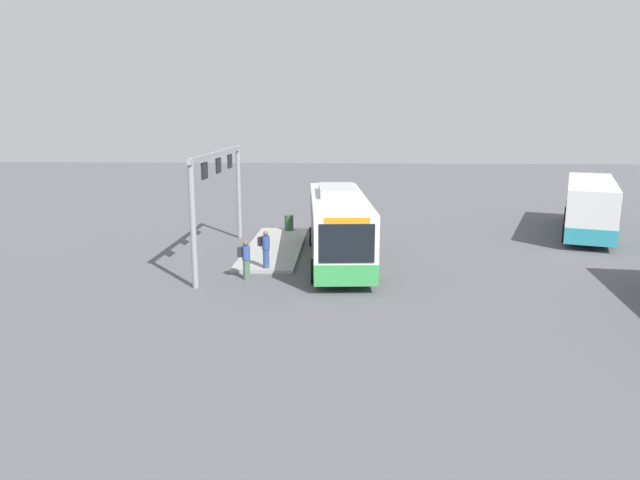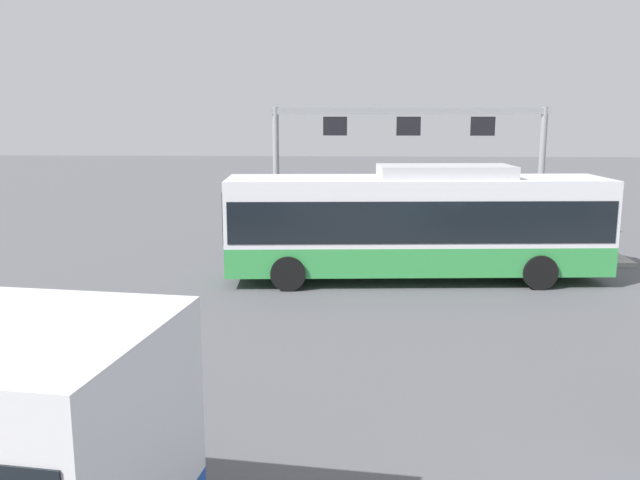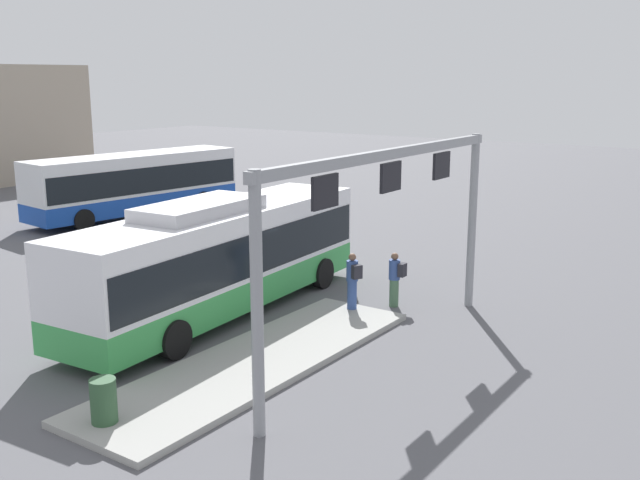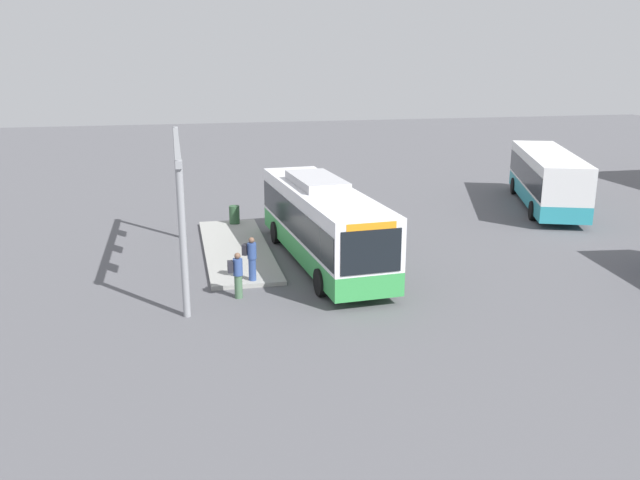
# 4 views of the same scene
# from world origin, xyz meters

# --- Properties ---
(ground_plane) EXTENTS (120.00, 120.00, 0.00)m
(ground_plane) POSITION_xyz_m (0.00, 0.00, 0.00)
(ground_plane) COLOR #56565B
(platform_curb) EXTENTS (10.00, 2.80, 0.16)m
(platform_curb) POSITION_xyz_m (-2.43, -3.34, 0.08)
(platform_curb) COLOR #9E9E99
(platform_curb) RESTS_ON ground
(bus_main) EXTENTS (11.37, 3.31, 3.46)m
(bus_main) POSITION_xyz_m (-0.01, -0.00, 1.81)
(bus_main) COLOR green
(bus_main) RESTS_ON ground
(bus_background_right) EXTENTS (11.02, 6.11, 3.10)m
(bus_background_right) POSITION_xyz_m (-7.34, 14.58, 1.78)
(bus_background_right) COLOR teal
(bus_background_right) RESTS_ON ground
(person_boarding) EXTENTS (0.35, 0.52, 1.67)m
(person_boarding) POSITION_xyz_m (3.47, -3.86, 0.89)
(person_boarding) COLOR #476B4C
(person_boarding) RESTS_ON ground
(person_waiting_near) EXTENTS (0.51, 0.60, 1.67)m
(person_waiting_near) POSITION_xyz_m (2.12, -3.19, 1.05)
(person_waiting_near) COLOR #334C8C
(person_waiting_near) RESTS_ON platform_curb
(platform_sign_gantry) EXTENTS (10.41, 0.24, 5.20)m
(platform_sign_gantry) POSITION_xyz_m (-0.17, -5.66, 3.81)
(platform_sign_gantry) COLOR gray
(platform_sign_gantry) RESTS_ON ground
(trash_bin) EXTENTS (0.52, 0.52, 0.90)m
(trash_bin) POSITION_xyz_m (-6.74, -3.01, 0.61)
(trash_bin) COLOR #2D5133
(trash_bin) RESTS_ON platform_curb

